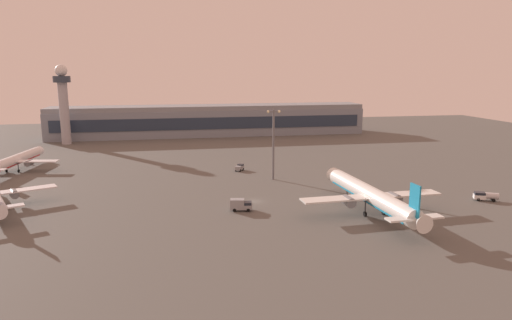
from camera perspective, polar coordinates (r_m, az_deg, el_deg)
ground_plane at (r=127.56m, az=-0.16°, el=-5.11°), size 416.00×416.00×0.00m
terminal_building at (r=255.78m, az=-5.65°, el=4.89°), size 168.99×22.40×16.40m
control_tower at (r=240.44m, az=-22.70°, el=7.00°), size 8.00×8.00×37.91m
airplane_terminal_side at (r=119.69m, az=13.99°, el=-4.27°), size 36.81×47.31×12.14m
airplane_far_stand at (r=184.83m, az=-27.67°, el=-0.07°), size 31.09×39.75×10.23m
baggage_tractor at (r=165.34m, az=-2.04°, el=-0.92°), size 3.85×4.55×2.25m
fuel_truck at (r=142.63m, az=26.43°, el=-3.98°), size 6.59×4.63×2.35m
catering_truck at (r=118.94m, az=-1.91°, el=-5.54°), size 5.99×3.39×3.05m
apron_light_west at (r=149.94m, az=2.17°, el=2.53°), size 4.80×0.90×22.96m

